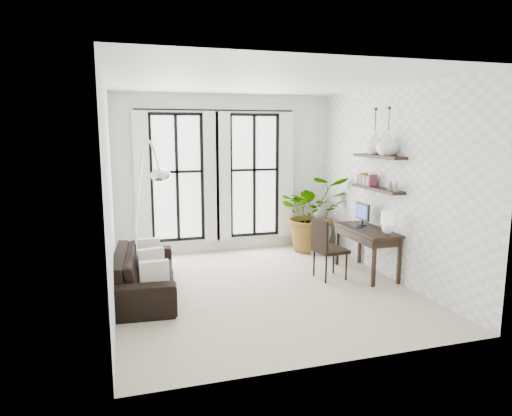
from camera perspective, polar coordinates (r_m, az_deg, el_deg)
name	(u,v)px	position (r m, az deg, el deg)	size (l,w,h in m)	color
floor	(262,288)	(7.39, 0.78, -9.97)	(5.00, 5.00, 0.00)	beige
ceiling	(263,81)	(6.99, 0.85, 15.55)	(5.00, 5.00, 0.00)	white
wall_left	(109,195)	(6.69, -17.89, 1.62)	(5.00, 5.00, 0.00)	silver
wall_right	(390,184)	(7.98, 16.42, 2.92)	(5.00, 5.00, 0.00)	white
wall_back	(226,174)	(9.41, -3.81, 4.26)	(4.50, 4.50, 0.00)	white
windows	(217,177)	(9.30, -4.91, 3.94)	(3.26, 0.13, 2.65)	white
wall_shelves	(377,175)	(8.07, 14.83, 3.98)	(0.25, 1.30, 0.60)	black
sofa	(145,272)	(7.28, -13.76, -7.81)	(2.27, 0.89, 0.66)	black
throw_pillows	(151,261)	(7.23, -13.02, -6.50)	(0.40, 1.52, 0.40)	silver
plant	(313,213)	(9.51, 7.19, -0.62)	(1.43, 1.24, 1.59)	#2D7228
desk	(368,233)	(8.06, 13.84, -3.01)	(0.58, 1.38, 1.20)	black
desk_chair	(326,245)	(7.75, 8.70, -4.59)	(0.54, 0.54, 1.04)	black
arc_lamp	(148,185)	(7.13, -13.35, 2.77)	(0.73, 0.50, 2.35)	silver
buddha	(320,234)	(9.42, 7.94, -3.19)	(0.53, 0.53, 0.96)	gray
vase_a	(388,144)	(7.79, 16.12, 7.70)	(0.37, 0.37, 0.38)	white
vase_b	(374,143)	(8.13, 14.58, 7.83)	(0.37, 0.37, 0.38)	white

